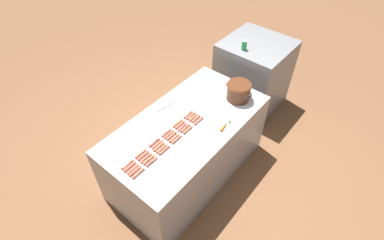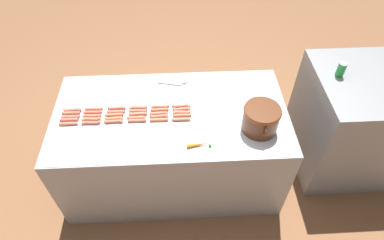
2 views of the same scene
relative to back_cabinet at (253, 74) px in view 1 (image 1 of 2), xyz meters
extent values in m
plane|color=brown|center=(0.12, -1.66, -0.52)|extent=(20.00, 20.00, 0.00)
cube|color=#9EA0A5|center=(0.12, -1.66, -0.08)|extent=(0.99, 1.90, 0.88)
cube|color=silver|center=(0.12, -1.66, 0.36)|extent=(0.97, 1.86, 0.00)
cube|color=gray|center=(0.00, 0.00, 0.00)|extent=(0.89, 0.87, 1.05)
cylinder|color=#D36852|center=(0.07, -2.45, 0.37)|extent=(0.04, 0.12, 0.03)
sphere|color=#D36852|center=(0.06, -2.51, 0.37)|extent=(0.03, 0.03, 0.03)
sphere|color=#D36852|center=(0.07, -2.39, 0.37)|extent=(0.03, 0.03, 0.03)
cylinder|color=#D87053|center=(0.06, -2.28, 0.37)|extent=(0.03, 0.12, 0.03)
sphere|color=#D87053|center=(0.07, -2.34, 0.37)|extent=(0.03, 0.03, 0.03)
sphere|color=#D87053|center=(0.06, -2.22, 0.37)|extent=(0.03, 0.03, 0.03)
cylinder|color=#CC6651|center=(0.07, -2.10, 0.37)|extent=(0.03, 0.12, 0.03)
sphere|color=#CC6651|center=(0.06, -2.16, 0.37)|extent=(0.03, 0.03, 0.03)
sphere|color=#CC6651|center=(0.07, -2.03, 0.37)|extent=(0.03, 0.03, 0.03)
cylinder|color=#D36E55|center=(0.07, -1.92, 0.37)|extent=(0.03, 0.12, 0.03)
sphere|color=#D36E55|center=(0.07, -1.98, 0.37)|extent=(0.03, 0.03, 0.03)
sphere|color=#D36E55|center=(0.06, -1.86, 0.37)|extent=(0.03, 0.03, 0.03)
cylinder|color=#D6714D|center=(0.07, -1.74, 0.37)|extent=(0.03, 0.12, 0.03)
sphere|color=#D6714D|center=(0.07, -1.80, 0.37)|extent=(0.03, 0.03, 0.03)
sphere|color=#D6714D|center=(0.06, -1.68, 0.37)|extent=(0.03, 0.03, 0.03)
cylinder|color=#CC654E|center=(0.07, -1.57, 0.37)|extent=(0.03, 0.12, 0.03)
sphere|color=#CC654E|center=(0.06, -1.63, 0.37)|extent=(0.03, 0.03, 0.03)
sphere|color=#CC654E|center=(0.07, -1.51, 0.37)|extent=(0.03, 0.03, 0.03)
cylinder|color=#D76754|center=(0.10, -2.45, 0.37)|extent=(0.03, 0.12, 0.03)
sphere|color=#D76754|center=(0.10, -2.51, 0.37)|extent=(0.03, 0.03, 0.03)
sphere|color=#D76754|center=(0.10, -2.39, 0.37)|extent=(0.03, 0.03, 0.03)
cylinder|color=#D56950|center=(0.10, -2.28, 0.37)|extent=(0.03, 0.12, 0.03)
sphere|color=#D56950|center=(0.10, -2.34, 0.37)|extent=(0.03, 0.03, 0.03)
sphere|color=#D56950|center=(0.10, -2.22, 0.37)|extent=(0.03, 0.03, 0.03)
cylinder|color=#D56751|center=(0.11, -2.10, 0.37)|extent=(0.03, 0.12, 0.03)
sphere|color=#D56751|center=(0.11, -2.16, 0.37)|extent=(0.03, 0.03, 0.03)
sphere|color=#D56751|center=(0.11, -2.03, 0.37)|extent=(0.03, 0.03, 0.03)
cylinder|color=#CA6450|center=(0.11, -1.92, 0.37)|extent=(0.03, 0.12, 0.03)
sphere|color=#CA6450|center=(0.11, -1.98, 0.37)|extent=(0.03, 0.03, 0.03)
sphere|color=#CA6450|center=(0.10, -1.86, 0.37)|extent=(0.03, 0.03, 0.03)
cylinder|color=#CA6A4C|center=(0.10, -1.75, 0.37)|extent=(0.03, 0.12, 0.03)
sphere|color=#CA6A4C|center=(0.10, -1.81, 0.37)|extent=(0.03, 0.03, 0.03)
sphere|color=#CA6A4C|center=(0.10, -1.68, 0.37)|extent=(0.03, 0.03, 0.03)
cylinder|color=#D86553|center=(0.10, -1.57, 0.37)|extent=(0.04, 0.12, 0.03)
sphere|color=#D86553|center=(0.10, -1.63, 0.37)|extent=(0.03, 0.03, 0.03)
sphere|color=#D86553|center=(0.11, -1.51, 0.37)|extent=(0.03, 0.03, 0.03)
cylinder|color=#D86D4D|center=(0.14, -2.45, 0.37)|extent=(0.03, 0.12, 0.03)
sphere|color=#D86D4D|center=(0.15, -2.51, 0.37)|extent=(0.03, 0.03, 0.03)
sphere|color=#D86D4D|center=(0.14, -2.39, 0.37)|extent=(0.03, 0.03, 0.03)
cylinder|color=#D4674F|center=(0.14, -2.28, 0.37)|extent=(0.03, 0.12, 0.03)
sphere|color=#D4674F|center=(0.15, -2.34, 0.37)|extent=(0.03, 0.03, 0.03)
sphere|color=#D4674F|center=(0.14, -2.22, 0.37)|extent=(0.03, 0.03, 0.03)
cylinder|color=#D06F4D|center=(0.14, -2.11, 0.37)|extent=(0.03, 0.12, 0.03)
sphere|color=#D06F4D|center=(0.14, -2.17, 0.37)|extent=(0.03, 0.03, 0.03)
sphere|color=#D06F4D|center=(0.14, -2.05, 0.37)|extent=(0.03, 0.03, 0.03)
cylinder|color=#CE6D52|center=(0.14, -1.92, 0.37)|extent=(0.03, 0.12, 0.03)
sphere|color=#CE6D52|center=(0.14, -1.98, 0.37)|extent=(0.03, 0.03, 0.03)
sphere|color=#CE6D52|center=(0.14, -1.86, 0.37)|extent=(0.03, 0.03, 0.03)
cylinder|color=#D46456|center=(0.14, -1.75, 0.37)|extent=(0.03, 0.12, 0.03)
sphere|color=#D46456|center=(0.14, -1.81, 0.37)|extent=(0.03, 0.03, 0.03)
sphere|color=#D46456|center=(0.14, -1.69, 0.37)|extent=(0.03, 0.03, 0.03)
cylinder|color=#D37250|center=(0.14, -1.57, 0.37)|extent=(0.04, 0.12, 0.03)
sphere|color=#D37250|center=(0.14, -1.63, 0.37)|extent=(0.03, 0.03, 0.03)
sphere|color=#D37250|center=(0.14, -1.51, 0.37)|extent=(0.03, 0.03, 0.03)
cylinder|color=#D26550|center=(0.17, -2.45, 0.37)|extent=(0.03, 0.12, 0.03)
sphere|color=#D26550|center=(0.18, -2.51, 0.37)|extent=(0.03, 0.03, 0.03)
sphere|color=#D26550|center=(0.17, -2.39, 0.37)|extent=(0.03, 0.03, 0.03)
cylinder|color=#D66F4D|center=(0.18, -2.28, 0.37)|extent=(0.03, 0.12, 0.03)
sphere|color=#D66F4D|center=(0.18, -2.34, 0.37)|extent=(0.03, 0.03, 0.03)
sphere|color=#D66F4D|center=(0.17, -2.22, 0.37)|extent=(0.03, 0.03, 0.03)
cylinder|color=#D57152|center=(0.18, -2.11, 0.37)|extent=(0.03, 0.12, 0.03)
sphere|color=#D57152|center=(0.17, -2.17, 0.37)|extent=(0.03, 0.03, 0.03)
sphere|color=#D57152|center=(0.18, -2.05, 0.37)|extent=(0.03, 0.03, 0.03)
cylinder|color=#D46C50|center=(0.18, -1.93, 0.37)|extent=(0.03, 0.12, 0.03)
sphere|color=#D46C50|center=(0.18, -1.99, 0.37)|extent=(0.03, 0.03, 0.03)
sphere|color=#D46C50|center=(0.18, -1.87, 0.37)|extent=(0.03, 0.03, 0.03)
cylinder|color=#C9654D|center=(0.17, -1.75, 0.37)|extent=(0.03, 0.12, 0.03)
sphere|color=#C9654D|center=(0.17, -1.81, 0.37)|extent=(0.03, 0.03, 0.03)
sphere|color=#C9654D|center=(0.18, -1.69, 0.37)|extent=(0.03, 0.03, 0.03)
cylinder|color=#CB684F|center=(0.17, -1.57, 0.37)|extent=(0.03, 0.12, 0.03)
sphere|color=#CB684F|center=(0.18, -1.63, 0.37)|extent=(0.03, 0.03, 0.03)
sphere|color=#CB684F|center=(0.17, -1.51, 0.37)|extent=(0.03, 0.03, 0.03)
cylinder|color=#D56B4E|center=(0.22, -2.45, 0.37)|extent=(0.03, 0.12, 0.03)
sphere|color=#D56B4E|center=(0.22, -2.51, 0.37)|extent=(0.03, 0.03, 0.03)
sphere|color=#D56B4E|center=(0.22, -2.39, 0.37)|extent=(0.03, 0.03, 0.03)
cylinder|color=#CF6552|center=(0.22, -2.28, 0.37)|extent=(0.03, 0.12, 0.03)
sphere|color=#CF6552|center=(0.22, -2.34, 0.37)|extent=(0.03, 0.03, 0.03)
sphere|color=#CF6552|center=(0.21, -2.22, 0.37)|extent=(0.03, 0.03, 0.03)
cylinder|color=#D4654C|center=(0.21, -2.10, 0.37)|extent=(0.03, 0.12, 0.03)
sphere|color=#D4654C|center=(0.21, -2.17, 0.37)|extent=(0.03, 0.03, 0.03)
sphere|color=#D4654C|center=(0.21, -2.04, 0.37)|extent=(0.03, 0.03, 0.03)
cylinder|color=#C96A54|center=(0.21, -1.92, 0.37)|extent=(0.03, 0.12, 0.03)
sphere|color=#C96A54|center=(0.21, -1.98, 0.37)|extent=(0.03, 0.03, 0.03)
sphere|color=#C96A54|center=(0.21, -1.86, 0.37)|extent=(0.03, 0.03, 0.03)
cylinder|color=#D8704C|center=(0.21, -1.75, 0.37)|extent=(0.03, 0.12, 0.03)
sphere|color=#D8704C|center=(0.21, -1.81, 0.37)|extent=(0.03, 0.03, 0.03)
sphere|color=#D8704C|center=(0.21, -1.69, 0.37)|extent=(0.03, 0.03, 0.03)
cylinder|color=#D56D54|center=(0.22, -1.57, 0.37)|extent=(0.03, 0.12, 0.03)
sphere|color=#D56D54|center=(0.22, -1.63, 0.37)|extent=(0.03, 0.03, 0.03)
sphere|color=#D56D54|center=(0.22, -1.51, 0.37)|extent=(0.03, 0.03, 0.03)
cylinder|color=#562D19|center=(0.33, -0.98, 0.46)|extent=(0.27, 0.27, 0.21)
torus|color=brown|center=(0.33, -0.98, 0.55)|extent=(0.28, 0.28, 0.03)
torus|color=#562D19|center=(0.19, -0.98, 0.49)|extent=(0.08, 0.02, 0.08)
torus|color=#562D19|center=(0.46, -0.98, 0.49)|extent=(0.08, 0.02, 0.08)
cylinder|color=#B7B7BC|center=(-0.22, -1.66, 0.37)|extent=(0.06, 0.22, 0.01)
ellipsoid|color=#B7B7BC|center=(-0.24, -1.53, 0.37)|extent=(0.08, 0.06, 0.02)
cone|color=orange|center=(0.48, -1.46, 0.38)|extent=(0.05, 0.17, 0.03)
sphere|color=#387F2D|center=(0.49, -1.37, 0.38)|extent=(0.02, 0.02, 0.02)
cylinder|color=#1E8C38|center=(-0.07, -0.27, 0.58)|extent=(0.07, 0.07, 0.12)
cylinder|color=silver|center=(-0.07, -0.27, 0.65)|extent=(0.06, 0.06, 0.00)
camera|label=1|loc=(1.58, -3.33, 2.60)|focal=27.39mm
camera|label=2|loc=(1.95, -1.58, 2.27)|focal=30.58mm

